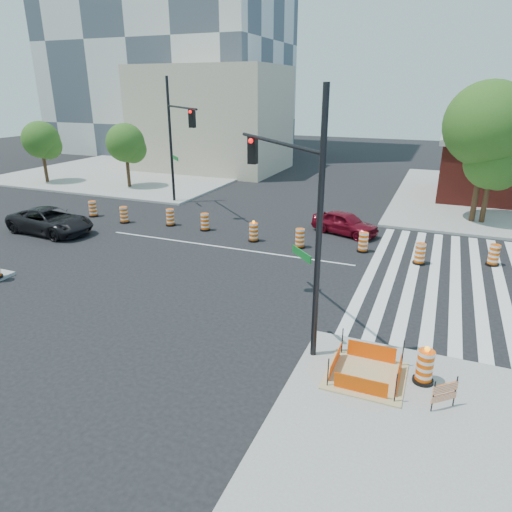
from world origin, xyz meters
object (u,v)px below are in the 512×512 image
at_px(red_coupe, 345,223).
at_px(signal_pole_nw, 177,131).
at_px(dark_suv, 50,221).
at_px(signal_pole_se, 293,194).

relative_size(red_coupe, signal_pole_nw, 0.45).
bearing_deg(dark_suv, signal_pole_se, -104.96).
relative_size(signal_pole_se, signal_pole_nw, 0.93).
height_order(red_coupe, signal_pole_nw, signal_pole_nw).
xyz_separation_m(signal_pole_se, signal_pole_nw, (-12.67, 13.77, 0.38)).
relative_size(red_coupe, signal_pole_se, 0.49).
bearing_deg(red_coupe, dark_suv, 130.98).
xyz_separation_m(red_coupe, dark_suv, (-15.80, -6.31, 0.07)).
distance_m(dark_suv, signal_pole_nw, 9.98).
distance_m(dark_suv, signal_pole_se, 17.96).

